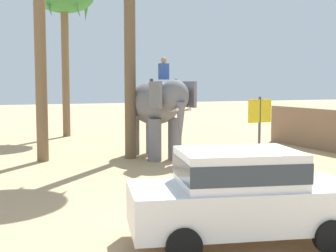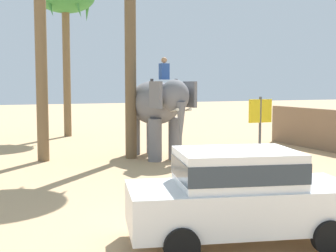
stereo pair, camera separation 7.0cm
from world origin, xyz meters
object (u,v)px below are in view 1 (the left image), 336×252
car_sedan_foreground (241,192)px  elephant_with_mahout (156,107)px  palm_tree_near_hut (64,1)px  signboard_yellow (260,115)px

car_sedan_foreground → elephant_with_mahout: (2.14, 9.65, 1.06)m
palm_tree_near_hut → signboard_yellow: bearing=-62.9°
car_sedan_foreground → signboard_yellow: (5.77, 7.97, 0.76)m
elephant_with_mahout → palm_tree_near_hut: (-1.81, 8.95, 5.37)m
car_sedan_foreground → elephant_with_mahout: elephant_with_mahout is taller
elephant_with_mahout → signboard_yellow: (3.64, -1.68, -0.30)m
elephant_with_mahout → signboard_yellow: 4.02m
car_sedan_foreground → signboard_yellow: size_ratio=1.83×
signboard_yellow → car_sedan_foreground: bearing=-125.9°
elephant_with_mahout → palm_tree_near_hut: 10.59m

